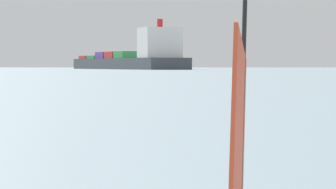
{
  "coord_description": "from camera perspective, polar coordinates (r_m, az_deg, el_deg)",
  "views": [
    {
      "loc": [
        0.08,
        -12.65,
        3.39
      ],
      "look_at": [
        0.0,
        7.07,
        2.63
      ],
      "focal_mm": 83.47,
      "sensor_mm": 36.0,
      "label": 1
    }
  ],
  "objects": [
    {
      "name": "cargo_ship",
      "position": [
        596.44,
        -2.52,
        2.6
      ],
      "size": [
        97.12,
        152.8,
        35.55
      ],
      "rotation": [
        0.0,
        0.0,
        2.03
      ],
      "color": "#3F444C",
      "rests_on": "ground_plane"
    }
  ]
}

